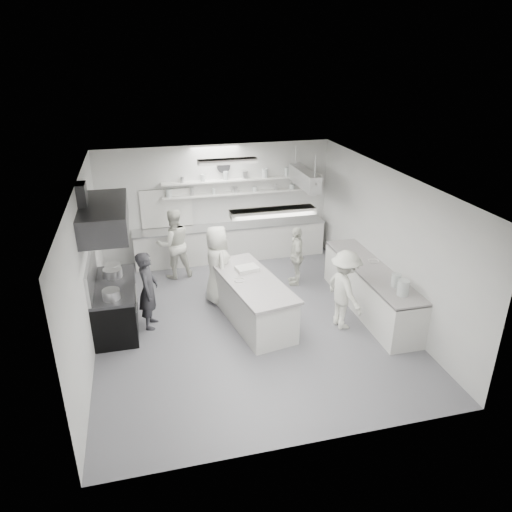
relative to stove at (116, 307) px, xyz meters
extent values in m
cube|color=slate|center=(2.60, -0.40, -0.46)|extent=(6.00, 7.00, 0.02)
cube|color=silver|center=(2.60, -0.40, 2.56)|extent=(6.00, 7.00, 0.02)
cube|color=beige|center=(2.60, 3.10, 1.05)|extent=(6.00, 0.04, 3.00)
cube|color=beige|center=(2.60, -3.90, 1.05)|extent=(6.00, 0.04, 3.00)
cube|color=beige|center=(-0.40, -0.40, 1.05)|extent=(0.04, 7.00, 3.00)
cube|color=beige|center=(5.60, -0.40, 1.05)|extent=(0.04, 7.00, 3.00)
cube|color=black|center=(0.00, 0.00, 0.00)|extent=(0.80, 1.80, 0.90)
cube|color=#38383C|center=(0.00, 0.00, 1.90)|extent=(0.85, 2.00, 0.50)
cube|color=silver|center=(2.90, 2.80, 0.01)|extent=(5.00, 0.60, 0.92)
cube|color=silver|center=(3.30, 2.97, 1.30)|extent=(4.20, 0.26, 0.04)
cube|color=silver|center=(3.30, 2.97, 1.65)|extent=(4.20, 0.26, 0.04)
cube|color=black|center=(1.30, 3.08, 1.00)|extent=(1.30, 0.04, 1.00)
cylinder|color=white|center=(2.80, 3.06, 2.00)|extent=(0.32, 0.05, 0.32)
cube|color=silver|center=(5.25, -0.60, 0.02)|extent=(0.74, 3.30, 0.94)
cube|color=#B8B8BA|center=(4.60, 2.00, 1.85)|extent=(0.30, 1.60, 0.40)
cube|color=silver|center=(2.60, -2.20, 2.49)|extent=(1.30, 0.25, 0.10)
cube|color=silver|center=(2.60, 1.40, 2.49)|extent=(1.30, 0.25, 0.10)
cube|color=silver|center=(2.70, -0.40, -0.01)|extent=(1.33, 2.54, 0.89)
cylinder|color=#B8B8BA|center=(0.00, 0.35, 0.57)|extent=(0.38, 0.38, 0.22)
imported|color=#2F2F34|center=(0.66, -0.13, 0.36)|extent=(0.50, 0.66, 1.62)
imported|color=silver|center=(1.36, 2.05, 0.42)|extent=(0.95, 0.80, 1.74)
imported|color=silver|center=(2.17, 0.57, 0.43)|extent=(0.69, 0.94, 1.77)
imported|color=silver|center=(4.11, 0.99, 0.26)|extent=(0.52, 0.89, 1.43)
imported|color=silver|center=(4.42, -1.08, 0.37)|extent=(0.76, 1.14, 1.64)
imported|color=#B8B8BA|center=(2.85, 0.15, 0.47)|extent=(0.29, 0.29, 0.06)
imported|color=silver|center=(2.44, -0.41, 0.47)|extent=(0.26, 0.26, 0.07)
imported|color=silver|center=(5.44, -0.28, 0.52)|extent=(0.26, 0.26, 0.06)
camera|label=1|loc=(0.72, -8.71, 4.73)|focal=33.33mm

